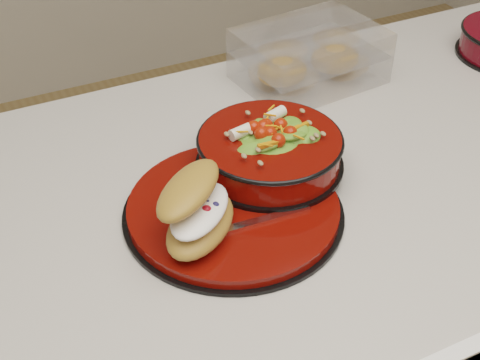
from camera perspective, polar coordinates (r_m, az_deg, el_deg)
name	(u,v)px	position (r m, az deg, el deg)	size (l,w,h in m)	color
island_counter	(355,332)	(1.37, 9.81, -12.66)	(1.24, 0.74, 0.90)	white
dinner_plate	(234,209)	(0.91, -0.50, -2.51)	(0.30, 0.30, 0.02)	black
salad_bowl	(270,146)	(0.96, 2.56, 2.91)	(0.22, 0.22, 0.09)	black
croissant	(198,209)	(0.84, -3.61, -2.51)	(0.15, 0.16, 0.08)	#B47537
fork	(247,224)	(0.87, 0.64, -3.77)	(0.17, 0.03, 0.00)	silver
pastry_box	(309,57)	(1.22, 5.94, 10.37)	(0.26, 0.20, 0.09)	white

